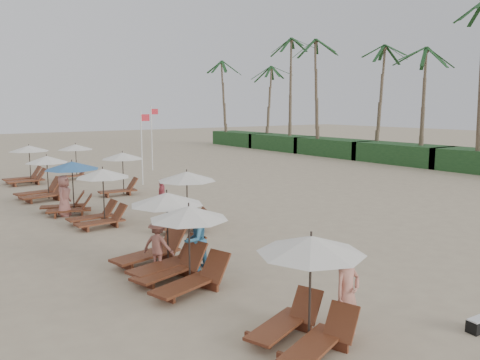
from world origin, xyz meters
TOP-DOWN VIEW (x-y plane):
  - ground at (0.00, 0.00)m, footprint 160.00×160.00m
  - shrub_hedge at (22.00, 14.50)m, footprint 3.20×53.00m
  - palm_row at (21.91, 15.40)m, footprint 7.00×52.00m
  - lounger_station_0 at (-5.56, -3.31)m, footprint 2.44×2.21m
  - lounger_station_1 at (-6.01, 0.82)m, footprint 2.59×2.41m
  - lounger_station_2 at (-5.84, 2.43)m, footprint 2.70×2.39m
  - lounger_station_3 at (-5.47, 8.50)m, footprint 2.45×2.12m
  - lounger_station_4 at (-5.77, 11.40)m, footprint 2.58×2.35m
  - lounger_station_5 at (-5.94, 15.45)m, footprint 2.66×2.26m
  - lounger_station_6 at (-5.50, 21.17)m, footprint 2.72×2.33m
  - inland_station_0 at (-3.10, 5.81)m, footprint 2.62×2.24m
  - inland_station_1 at (-2.20, 14.38)m, footprint 2.69×2.24m
  - inland_station_2 at (-2.49, 21.51)m, footprint 2.58×2.24m
  - beachgoer_near at (-4.53, -3.53)m, footprint 0.65×0.43m
  - beachgoer_mid_a at (-5.09, 1.68)m, footprint 1.10×1.01m
  - beachgoer_mid_b at (-5.93, 2.27)m, footprint 1.00×1.12m
  - beachgoer_far_a at (-2.30, 9.36)m, footprint 0.70×0.93m
  - beachgoer_far_b at (-6.10, 10.97)m, footprint 0.96×1.03m
  - duffel_bag at (-2.17, -5.04)m, footprint 0.54×0.30m
  - flag_pole_near at (0.14, 16.77)m, footprint 0.60×0.08m
  - flag_pole_far at (3.50, 22.50)m, footprint 0.60×0.08m

SIDE VIEW (x-z plane):
  - ground at x=0.00m, z-range 0.00..0.00m
  - duffel_bag at x=-2.17m, z-range 0.00..0.29m
  - beachgoer_far_a at x=-2.30m, z-range 0.00..1.48m
  - beachgoer_mid_b at x=-5.93m, z-range 0.00..1.50m
  - shrub_hedge at x=22.00m, z-range 0.00..1.60m
  - beachgoer_far_b at x=-6.10m, z-range 0.00..1.76m
  - beachgoer_near at x=-4.53m, z-range 0.00..1.78m
  - beachgoer_mid_a at x=-5.09m, z-range 0.00..1.81m
  - lounger_station_5 at x=-5.94m, z-range -0.12..2.06m
  - lounger_station_1 at x=-6.01m, z-range -0.07..2.04m
  - lounger_station_2 at x=-5.84m, z-range -0.11..2.10m
  - lounger_station_6 at x=-5.50m, z-range -0.05..2.27m
  - lounger_station_3 at x=-5.47m, z-range -0.01..2.23m
  - lounger_station_0 at x=-5.56m, z-range 0.05..2.23m
  - lounger_station_4 at x=-5.77m, z-range 0.09..2.36m
  - inland_station_1 at x=-2.20m, z-range 0.27..2.49m
  - inland_station_2 at x=-2.49m, z-range 0.33..2.55m
  - inland_station_0 at x=-3.10m, z-range 0.33..2.55m
  - flag_pole_near at x=0.14m, z-range 0.24..4.63m
  - flag_pole_far at x=3.50m, z-range 0.25..4.91m
  - palm_row at x=21.91m, z-range 3.76..16.06m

